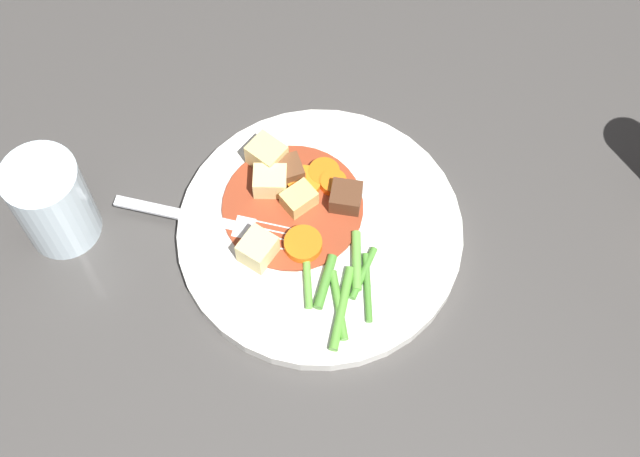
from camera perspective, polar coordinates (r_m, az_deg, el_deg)
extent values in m
plane|color=#423F3D|center=(0.84, 0.00, -0.45)|extent=(3.00, 3.00, 0.00)
cylinder|color=white|center=(0.84, 0.00, -0.23)|extent=(0.26, 0.26, 0.01)
cylinder|color=#93381E|center=(0.84, -1.73, 1.39)|extent=(0.13, 0.13, 0.00)
cylinder|color=orange|center=(0.82, -1.06, -1.02)|extent=(0.04, 0.04, 0.01)
cylinder|color=orange|center=(0.85, -0.99, 2.91)|extent=(0.04, 0.04, 0.01)
cylinder|color=orange|center=(0.85, 0.84, 2.85)|extent=(0.03, 0.03, 0.01)
cylinder|color=orange|center=(0.85, 0.26, 3.48)|extent=(0.04, 0.04, 0.01)
cube|color=#E5CC7A|center=(0.85, -3.36, 4.60)|extent=(0.04, 0.04, 0.03)
cube|color=#EAD68C|center=(0.81, -4.04, -1.09)|extent=(0.04, 0.04, 0.03)
cube|color=#EAD68C|center=(0.84, -3.14, 2.94)|extent=(0.04, 0.04, 0.03)
cube|color=#DBBC6B|center=(0.83, -1.33, 1.83)|extent=(0.03, 0.03, 0.02)
cube|color=brown|center=(0.85, -1.77, 3.70)|extent=(0.03, 0.02, 0.02)
cube|color=#56331E|center=(0.83, 1.64, 1.94)|extent=(0.04, 0.04, 0.02)
cylinder|color=#66AD42|center=(0.81, 2.31, -2.04)|extent=(0.05, 0.03, 0.01)
cylinder|color=#599E38|center=(0.80, 1.18, -4.82)|extent=(0.06, 0.03, 0.01)
cylinder|color=#4C8E33|center=(0.80, 0.33, -3.36)|extent=(0.04, 0.04, 0.01)
cylinder|color=#599E38|center=(0.79, 1.37, -5.02)|extent=(0.07, 0.05, 0.01)
cylinder|color=#4C8E33|center=(0.81, 2.73, -2.82)|extent=(0.04, 0.04, 0.01)
cylinder|color=#66AD42|center=(0.81, -0.80, -3.13)|extent=(0.06, 0.03, 0.01)
cylinder|color=#4C8E33|center=(0.80, 3.00, -3.71)|extent=(0.06, 0.03, 0.01)
cube|color=silver|center=(0.85, -9.12, 0.96)|extent=(0.08, 0.09, 0.00)
cube|color=silver|center=(0.83, -4.80, 0.01)|extent=(0.03, 0.03, 0.00)
cylinder|color=silver|center=(0.82, -2.97, -1.00)|extent=(0.03, 0.03, 0.00)
cylinder|color=silver|center=(0.83, -2.86, -0.62)|extent=(0.03, 0.03, 0.00)
cylinder|color=silver|center=(0.83, -2.75, -0.24)|extent=(0.03, 0.03, 0.00)
cylinder|color=silver|center=(0.83, -2.64, 0.14)|extent=(0.03, 0.03, 0.00)
cylinder|color=silver|center=(0.84, -16.46, 1.60)|extent=(0.07, 0.07, 0.10)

